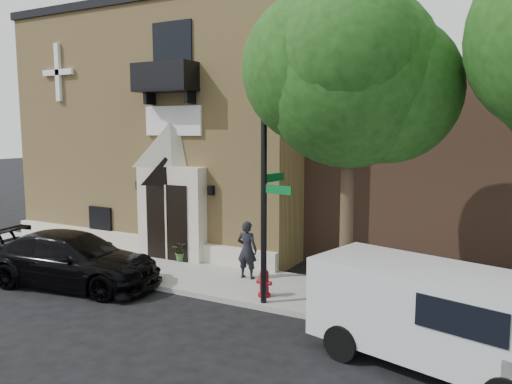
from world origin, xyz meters
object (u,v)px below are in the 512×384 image
at_px(fire_hydrant, 264,283).
at_px(pedestrian_near, 247,250).
at_px(black_sedan, 72,259).
at_px(cargo_van, 447,317).
at_px(dumpster, 348,286).
at_px(street_sign, 265,191).

distance_m(fire_hydrant, pedestrian_near, 1.79).
bearing_deg(fire_hydrant, black_sedan, -165.81).
bearing_deg(cargo_van, fire_hydrant, 173.62).
relative_size(fire_hydrant, dumpster, 0.43).
bearing_deg(dumpster, black_sedan, -164.53).
xyz_separation_m(fire_hydrant, pedestrian_near, (-1.21, 1.22, 0.50)).
bearing_deg(pedestrian_near, fire_hydrant, 131.00).
bearing_deg(black_sedan, dumpster, -87.39).
bearing_deg(dumpster, pedestrian_near, 167.51).
xyz_separation_m(cargo_van, dumpster, (-2.59, 2.07, -0.40)).
bearing_deg(pedestrian_near, cargo_van, 149.39).
xyz_separation_m(black_sedan, street_sign, (5.88, 1.01, 2.28)).
bearing_deg(black_sedan, fire_hydrant, -84.94).
relative_size(black_sedan, fire_hydrant, 7.19).
distance_m(cargo_van, fire_hydrant, 5.22).
bearing_deg(black_sedan, cargo_van, -101.43).
bearing_deg(pedestrian_near, dumpster, 160.08).
distance_m(black_sedan, pedestrian_near, 5.18).
bearing_deg(fire_hydrant, dumpster, 5.41).
distance_m(black_sedan, cargo_van, 10.51).
height_order(black_sedan, cargo_van, cargo_van).
xyz_separation_m(street_sign, fire_hydrant, (-0.23, 0.42, -2.54)).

